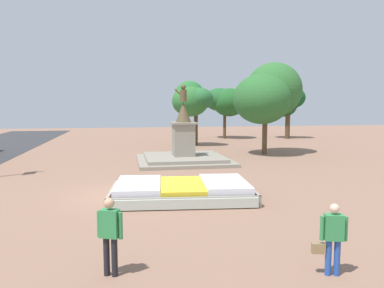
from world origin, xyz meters
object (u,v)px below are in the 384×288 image
Objects in this scene: statue_monument at (183,150)px; pedestrian_with_handbag at (332,236)px; flower_planter at (182,191)px; pedestrian_near_planter at (110,231)px.

statue_monument reaches higher than pedestrian_with_handbag.
statue_monument reaches higher than flower_planter.
pedestrian_near_planter is at bearing -111.70° from flower_planter.
flower_planter is at bearing 68.30° from pedestrian_near_planter.
flower_planter is 0.99× the size of statue_monument.
pedestrian_near_planter is at bearing 170.08° from pedestrian_with_handbag.
pedestrian_near_planter reaches higher than pedestrian_with_handbag.
statue_monument is 3.72× the size of pedestrian_with_handbag.
statue_monument is at bearing 80.73° from flower_planter.
pedestrian_near_planter is (-2.49, -6.25, 0.67)m from flower_planter.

